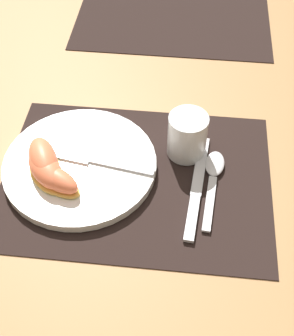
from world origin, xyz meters
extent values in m
plane|color=#A37547|center=(0.00, 0.00, 0.00)|extent=(3.00, 3.00, 0.00)
cube|color=black|center=(0.00, 0.00, 0.00)|extent=(0.47, 0.34, 0.00)
cube|color=black|center=(0.03, 0.52, 0.00)|extent=(0.47, 0.34, 0.00)
cylinder|color=white|center=(-0.10, 0.01, 0.01)|extent=(0.27, 0.27, 0.02)
cylinder|color=silver|center=(0.08, 0.07, 0.05)|extent=(0.07, 0.07, 0.08)
cylinder|color=#F9AD19|center=(0.08, 0.07, 0.03)|extent=(0.06, 0.06, 0.04)
cube|color=silver|center=(0.10, -0.08, 0.01)|extent=(0.02, 0.09, 0.01)
cube|color=silver|center=(0.11, 0.04, 0.01)|extent=(0.03, 0.14, 0.01)
cube|color=silver|center=(0.13, -0.04, 0.01)|extent=(0.02, 0.11, 0.01)
ellipsoid|color=silver|center=(0.14, 0.04, 0.01)|extent=(0.04, 0.06, 0.01)
cube|color=silver|center=(-0.03, 0.01, 0.02)|extent=(0.12, 0.03, 0.00)
cube|color=silver|center=(-0.12, 0.02, 0.02)|extent=(0.07, 0.04, 0.00)
ellipsoid|color=#F7C656|center=(-0.16, -0.01, 0.02)|extent=(0.09, 0.11, 0.01)
ellipsoid|color=#F2754C|center=(-0.16, -0.01, 0.04)|extent=(0.08, 0.11, 0.05)
ellipsoid|color=#F7C656|center=(-0.15, -0.03, 0.02)|extent=(0.10, 0.10, 0.01)
ellipsoid|color=#F2754C|center=(-0.15, -0.03, 0.04)|extent=(0.10, 0.10, 0.04)
ellipsoid|color=#F7C656|center=(-0.13, -0.04, 0.02)|extent=(0.11, 0.08, 0.01)
ellipsoid|color=#F2754C|center=(-0.13, -0.04, 0.04)|extent=(0.10, 0.08, 0.04)
camera|label=1|loc=(0.07, -0.51, 0.64)|focal=50.00mm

